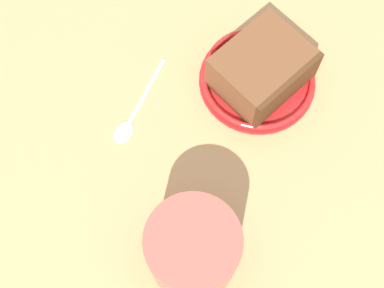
% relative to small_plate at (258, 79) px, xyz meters
% --- Properties ---
extents(ground_plane, '(1.18, 1.18, 0.04)m').
position_rel_small_plate_xyz_m(ground_plane, '(0.07, -0.01, -0.02)').
color(ground_plane, tan).
extents(small_plate, '(0.14, 0.14, 0.01)m').
position_rel_small_plate_xyz_m(small_plate, '(0.00, 0.00, 0.00)').
color(small_plate, red).
rests_on(small_plate, ground_plane).
extents(cake_slice, '(0.11, 0.12, 0.05)m').
position_rel_small_plate_xyz_m(cake_slice, '(0.00, 0.00, 0.03)').
color(cake_slice, '#472814').
rests_on(cake_slice, small_plate).
extents(tea_mug, '(0.11, 0.09, 0.10)m').
position_rel_small_plate_xyz_m(tea_mug, '(0.16, -0.16, 0.04)').
color(tea_mug, '#BF4C3F').
rests_on(tea_mug, ground_plane).
extents(teaspoon, '(0.09, 0.10, 0.01)m').
position_rel_small_plate_xyz_m(teaspoon, '(-0.02, -0.15, -0.00)').
color(teaspoon, silver).
rests_on(teaspoon, ground_plane).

